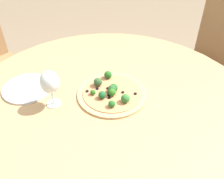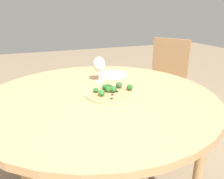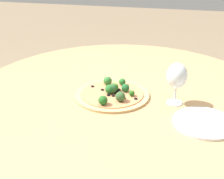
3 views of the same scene
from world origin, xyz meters
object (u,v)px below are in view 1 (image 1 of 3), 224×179
Objects in this scene: plate_near at (27,88)px; wine_glass at (50,83)px; pizza at (111,92)px; chair at (211,61)px.

wine_glass is at bearing 129.22° from plate_near.
chair is at bearing -153.81° from pizza.
wine_glass reaches higher than plate_near.
chair is 5.48× the size of wine_glass.
chair reaches higher than wine_glass.
chair is at bearing -167.36° from plate_near.
chair is 1.26m from wine_glass.
plate_near is (0.11, -0.14, -0.12)m from wine_glass.
wine_glass is 0.77× the size of plate_near.
pizza is 0.29m from wine_glass.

